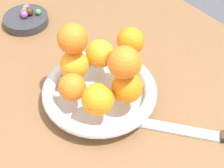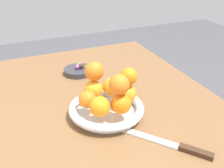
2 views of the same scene
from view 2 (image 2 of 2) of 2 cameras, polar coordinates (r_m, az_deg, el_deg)
name	(u,v)px [view 2 (image 2 of 2)]	position (r m, az deg, el deg)	size (l,w,h in m)	color
dining_table	(110,127)	(1.00, -0.42, -8.66)	(1.10, 0.76, 0.74)	brown
fruit_bowl	(106,110)	(0.89, -1.15, -5.21)	(0.24, 0.24, 0.04)	silver
candy_dish	(78,71)	(1.17, -6.92, 2.64)	(0.12, 0.12, 0.02)	#333338
orange_0	(121,104)	(0.82, 1.84, -4.08)	(0.06, 0.06, 0.06)	orange
orange_1	(126,93)	(0.88, 2.92, -1.93)	(0.06, 0.06, 0.06)	orange
orange_2	(112,87)	(0.91, -0.01, -0.58)	(0.06, 0.06, 0.06)	orange
orange_3	(94,90)	(0.90, -3.76, -1.13)	(0.06, 0.06, 0.06)	orange
orange_4	(87,99)	(0.85, -5.01, -3.13)	(0.05, 0.05, 0.05)	orange
orange_5	(100,107)	(0.81, -2.48, -4.62)	(0.06, 0.06, 0.06)	orange
orange_6	(129,77)	(0.85, 3.40, 1.52)	(0.05, 0.05, 0.05)	orange
orange_7	(94,71)	(0.88, -3.62, 2.60)	(0.06, 0.06, 0.06)	orange
orange_8	(119,85)	(0.80, 1.45, -0.12)	(0.06, 0.06, 0.06)	orange
candy_ball_0	(79,64)	(1.19, -6.67, 4.00)	(0.01, 0.01, 0.01)	#4C9947
candy_ball_1	(78,66)	(1.17, -6.96, 3.69)	(0.02, 0.02, 0.02)	#4C9947
candy_ball_2	(78,66)	(1.16, -6.99, 3.62)	(0.02, 0.02, 0.02)	#C6384C
candy_ball_3	(86,67)	(1.16, -5.27, 3.46)	(0.02, 0.02, 0.02)	#4C9947
candy_ball_4	(81,64)	(1.19, -6.41, 4.08)	(0.02, 0.02, 0.02)	#8C4C99
candy_ball_5	(81,66)	(1.16, -6.30, 3.67)	(0.02, 0.02, 0.02)	#472819
candy_ball_6	(77,67)	(1.16, -7.09, 3.44)	(0.02, 0.02, 0.02)	#8C4C99
knife	(173,145)	(0.79, 12.30, -12.02)	(0.22, 0.18, 0.01)	#3F2819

